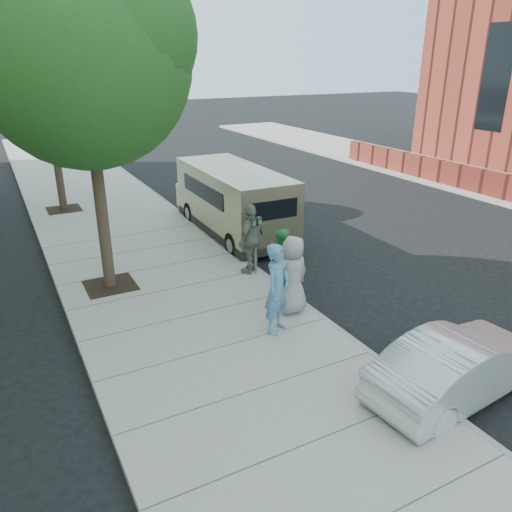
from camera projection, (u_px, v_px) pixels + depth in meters
name	position (u px, v px, depth m)	size (l,w,h in m)	color
ground	(235.00, 310.00, 11.51)	(120.00, 120.00, 0.00)	black
sidewalk	(195.00, 317.00, 11.04)	(5.00, 60.00, 0.15)	gray
curb_face	(289.00, 295.00, 12.10)	(0.12, 60.00, 0.16)	gray
tree_near	(85.00, 51.00, 10.44)	(4.62, 4.60, 7.53)	black
tree_far	(46.00, 75.00, 16.92)	(3.92, 3.80, 6.49)	black
parking_meter	(256.00, 234.00, 12.70)	(0.33, 0.16, 1.53)	gray
van	(232.00, 200.00, 16.15)	(2.08, 5.91, 2.17)	tan
sedan	(459.00, 366.00, 8.42)	(1.24, 3.56, 1.17)	silver
person_officer	(277.00, 289.00, 10.03)	(0.70, 0.46, 1.91)	#5282AF
person_green_shirt	(281.00, 262.00, 11.68)	(0.79, 0.62, 1.63)	green
person_gray_shirt	(293.00, 275.00, 10.84)	(0.86, 0.56, 1.76)	gray
person_striped_polo	(251.00, 239.00, 12.88)	(1.09, 0.45, 1.85)	gray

